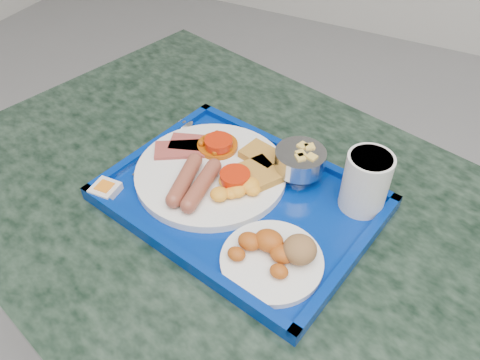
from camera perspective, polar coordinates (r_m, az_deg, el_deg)
The scene contains 9 objects.
table at distance 0.94m, azimuth 0.12°, elevation -10.57°, with size 1.29×1.03×0.70m.
tray at distance 0.80m, azimuth -0.00°, elevation -2.39°, with size 0.49×0.40×0.03m.
main_plate at distance 0.82m, azimuth -3.11°, elevation 1.10°, with size 0.27×0.27×0.04m.
bread_plate at distance 0.69m, azimuth 4.37°, elevation -9.12°, with size 0.15×0.15×0.05m.
fruit_bowl at distance 0.81m, azimuth 7.34°, elevation 2.37°, with size 0.09×0.09×0.06m.
juice_cup at distance 0.77m, azimuth 15.12°, elevation -0.05°, with size 0.07×0.07×0.10m.
spoon at distance 0.93m, azimuth -7.64°, elevation 5.82°, with size 0.03×0.19×0.01m.
knife at distance 0.90m, azimuth -10.70°, elevation 3.67°, with size 0.01×0.18×0.00m, color #B6B6B9.
jam_packet at distance 0.83m, azimuth -16.10°, elevation -1.13°, with size 0.04×0.04×0.02m.
Camera 1 is at (-0.40, 0.29, 1.28)m, focal length 35.00 mm.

